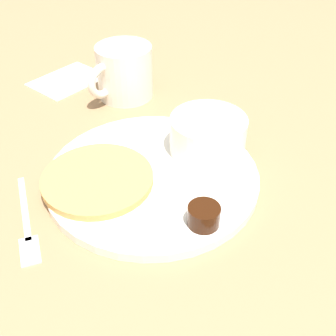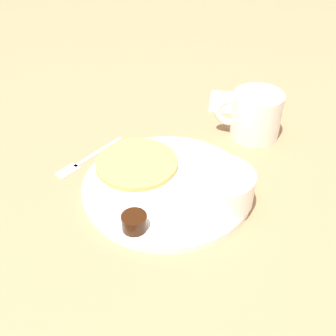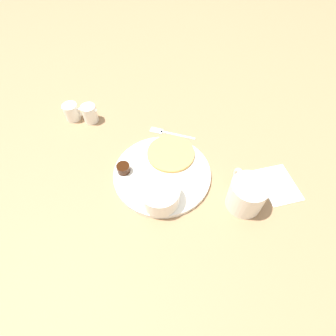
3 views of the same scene
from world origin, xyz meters
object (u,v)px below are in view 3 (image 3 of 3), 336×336
object	(u,v)px
coffee_mug	(246,194)
creamer_pitcher_far	(72,112)
plate	(162,174)
fork	(167,132)
bowl	(160,194)
creamer_pitcher_near	(89,113)

from	to	relation	value
coffee_mug	creamer_pitcher_far	bearing A→B (deg)	29.13
coffee_mug	creamer_pitcher_far	size ratio (longest dim) A/B	2.03
plate	fork	bearing A→B (deg)	-33.29
plate	bowl	distance (m)	0.09
plate	bowl	world-z (taller)	bowl
creamer_pitcher_near	creamer_pitcher_far	size ratio (longest dim) A/B	1.00
coffee_mug	creamer_pitcher_near	distance (m)	0.53
bowl	creamer_pitcher_near	distance (m)	0.38
bowl	creamer_pitcher_near	size ratio (longest dim) A/B	1.69
fork	plate	bearing A→B (deg)	146.71
plate	bowl	bearing A→B (deg)	148.59
plate	creamer_pitcher_far	size ratio (longest dim) A/B	4.52
plate	bowl	size ratio (longest dim) A/B	2.67
creamer_pitcher_near	creamer_pitcher_far	world-z (taller)	creamer_pitcher_near
bowl	coffee_mug	distance (m)	0.21
fork	coffee_mug	bearing A→B (deg)	-170.58
bowl	creamer_pitcher_far	size ratio (longest dim) A/B	1.69
creamer_pitcher_near	plate	bearing A→B (deg)	-161.78
bowl	coffee_mug	world-z (taller)	coffee_mug
plate	creamer_pitcher_near	world-z (taller)	creamer_pitcher_near
creamer_pitcher_far	creamer_pitcher_near	bearing A→B (deg)	-127.43
plate	fork	xyz separation A→B (m)	(0.13, -0.09, -0.00)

